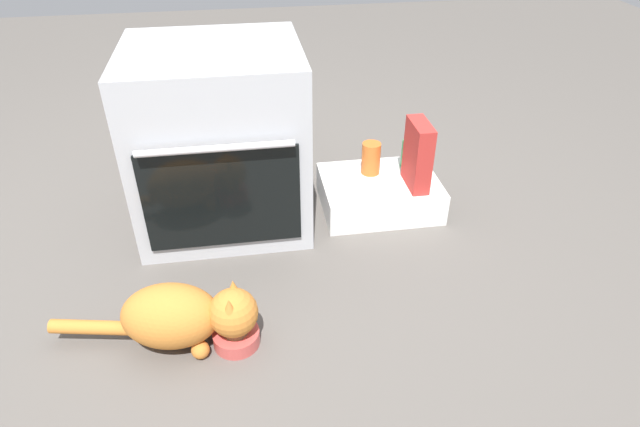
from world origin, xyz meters
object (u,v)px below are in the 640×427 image
Objects in this scene: cat at (183,316)px; pantry_cabinet at (379,193)px; food_bowl at (236,336)px; oven at (220,139)px; sauce_jar at (371,158)px; cereal_box at (418,155)px; soda_can at (409,154)px.

pantry_cabinet is at bearing 49.79° from cat.
pantry_cabinet reaches higher than food_bowl.
oven is 0.64m from sauce_jar.
cereal_box reaches higher than food_bowl.
cereal_box is at bearing 39.44° from food_bowl.
sauce_jar reaches higher than pantry_cabinet.
cat is 1.11m from cereal_box.
cereal_box is (0.78, -0.10, -0.08)m from oven.
food_bowl is at bearing -140.56° from cereal_box.
oven is at bearing 176.56° from pantry_cabinet.
cat is 4.66× the size of sauce_jar.
oven is 0.81m from food_bowl.
pantry_cabinet is 3.33× the size of food_bowl.
soda_can reaches higher than pantry_cabinet.
sauce_jar is at bearing 2.23° from oven.
cereal_box reaches higher than soda_can.
pantry_cabinet is 0.25m from cereal_box.
cat is 2.33× the size of cereal_box.
pantry_cabinet is at bearing 154.01° from cereal_box.
oven is 1.10× the size of cat.
cereal_box is 0.22m from sauce_jar.
sauce_jar is (-0.16, 0.13, -0.07)m from cereal_box.
soda_can is at bearing 45.24° from food_bowl.
food_bowl is at bearing -134.76° from soda_can.
cereal_box is at bearing -38.59° from sauce_jar.
cereal_box is 0.18m from soda_can.
soda_can is at bearing 48.71° from cat.
sauce_jar reaches higher than food_bowl.
soda_can is (0.15, 0.10, 0.13)m from pantry_cabinet.
cat reaches higher than food_bowl.
cat is at bearing -146.67° from cereal_box.
cereal_box is 2.00× the size of sauce_jar.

